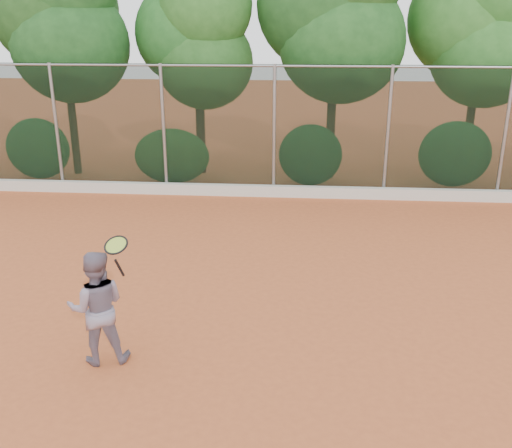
{
  "coord_description": "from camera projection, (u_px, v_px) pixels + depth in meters",
  "views": [
    {
      "loc": [
        0.74,
        -8.17,
        4.52
      ],
      "look_at": [
        0.0,
        1.0,
        1.25
      ],
      "focal_mm": 40.0,
      "sensor_mm": 36.0,
      "label": 1
    }
  ],
  "objects": [
    {
      "name": "tennis_player",
      "position": [
        97.0,
        308.0,
        7.81
      ],
      "size": [
        0.93,
        0.81,
        1.65
      ],
      "primitive_type": "imported",
      "rotation": [
        0.0,
        0.0,
        3.4
      ],
      "color": "slate",
      "rests_on": "ground"
    },
    {
      "name": "tennis_racket",
      "position": [
        116.0,
        248.0,
        7.42
      ],
      "size": [
        0.39,
        0.37,
        0.6
      ],
      "color": "black",
      "rests_on": "ground"
    },
    {
      "name": "chainlink_fence",
      "position": [
        274.0,
        128.0,
        15.19
      ],
      "size": [
        24.09,
        0.09,
        3.5
      ],
      "color": "black",
      "rests_on": "ground"
    },
    {
      "name": "ground",
      "position": [
        251.0,
        317.0,
        9.24
      ],
      "size": [
        80.0,
        80.0,
        0.0
      ],
      "primitive_type": "plane",
      "color": "#BD582C",
      "rests_on": "ground"
    },
    {
      "name": "concrete_curb",
      "position": [
        273.0,
        191.0,
        15.6
      ],
      "size": [
        24.0,
        0.2,
        0.3
      ],
      "primitive_type": "cube",
      "color": "beige",
      "rests_on": "ground"
    },
    {
      "name": "foliage_backdrop",
      "position": [
        259.0,
        26.0,
        16.24
      ],
      "size": [
        23.7,
        3.63,
        7.55
      ],
      "color": "#432819",
      "rests_on": "ground"
    }
  ]
}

